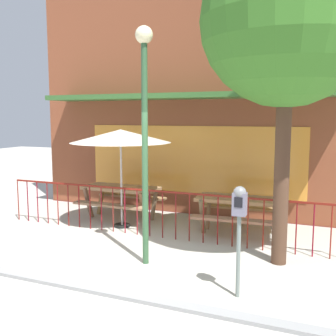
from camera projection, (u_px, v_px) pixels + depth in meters
name	position (u px, v px, depth m)	size (l,w,h in m)	color
ground	(104.00, 272.00, 6.32)	(40.00, 40.00, 0.00)	#B1AC9F
pub_storefront	(194.00, 99.00, 9.92)	(8.49, 1.49, 5.73)	#571E22
patio_fence_front	(156.00, 205.00, 8.06)	(7.15, 0.04, 0.97)	maroon
picnic_table_left	(121.00, 193.00, 9.53)	(1.82, 1.38, 0.79)	#A07750
picnic_table_right	(241.00, 206.00, 8.25)	(1.88, 1.46, 0.79)	#A37549
patio_umbrella	(121.00, 137.00, 8.65)	(2.18, 2.18, 2.15)	black
parking_meter_near	(239.00, 212.00, 5.30)	(0.18, 0.17, 1.53)	slate
street_tree	(287.00, 21.00, 6.20)	(2.73, 2.73, 5.29)	#4B3122
street_lamp	(145.00, 111.00, 6.37)	(0.28, 0.28, 3.83)	#305534
curb_edge	(80.00, 288.00, 5.71)	(11.88, 0.20, 0.11)	gray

